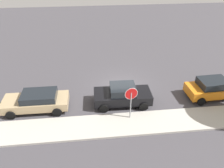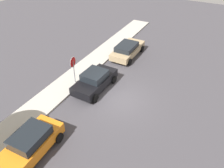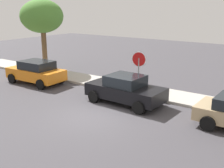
% 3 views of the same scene
% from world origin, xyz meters
% --- Properties ---
extents(ground_plane, '(60.00, 60.00, 0.00)m').
position_xyz_m(ground_plane, '(0.00, 0.00, 0.00)').
color(ground_plane, '#423F44').
extents(sidewalk_curb, '(32.00, 2.17, 0.14)m').
position_xyz_m(sidewalk_curb, '(0.00, 4.67, 0.07)').
color(sidewalk_curb, '#B2ADA3').
rests_on(sidewalk_curb, ground_plane).
extents(stop_sign, '(0.84, 0.13, 2.49)m').
position_xyz_m(stop_sign, '(0.00, 4.10, 1.72)').
color(stop_sign, gray).
rests_on(stop_sign, ground_plane).
extents(parked_car_black, '(4.19, 2.16, 1.52)m').
position_xyz_m(parked_car_black, '(0.26, 2.32, 0.76)').
color(parked_car_black, black).
rests_on(parked_car_black, ground_plane).
extents(parked_car_tan, '(4.53, 2.07, 1.37)m').
position_xyz_m(parked_car_tan, '(6.35, 2.31, 0.72)').
color(parked_car_tan, tan).
rests_on(parked_car_tan, ground_plane).
extents(parked_car_orange, '(4.05, 2.11, 1.52)m').
position_xyz_m(parked_car_orange, '(-6.72, 2.24, 0.78)').
color(parked_car_orange, orange).
rests_on(parked_car_orange, ground_plane).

